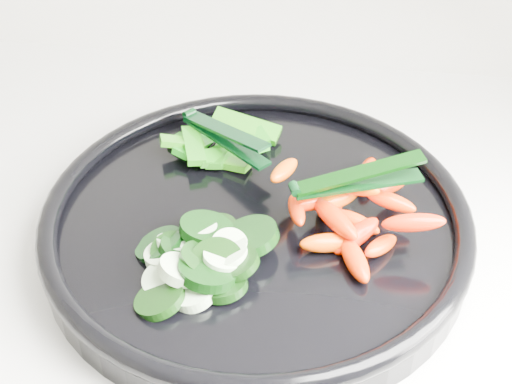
# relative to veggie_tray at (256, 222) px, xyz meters

# --- Properties ---
(veggie_tray) EXTENTS (0.38, 0.38, 0.04)m
(veggie_tray) POSITION_rel_veggie_tray_xyz_m (0.00, 0.00, 0.00)
(veggie_tray) COLOR black
(veggie_tray) RESTS_ON counter
(cucumber_pile) EXTENTS (0.12, 0.13, 0.04)m
(cucumber_pile) POSITION_rel_veggie_tray_xyz_m (-0.04, -0.06, 0.01)
(cucumber_pile) COLOR black
(cucumber_pile) RESTS_ON veggie_tray
(carrot_pile) EXTENTS (0.15, 0.17, 0.05)m
(carrot_pile) POSITION_rel_veggie_tray_xyz_m (0.08, 0.00, 0.02)
(carrot_pile) COLOR #E43700
(carrot_pile) RESTS_ON veggie_tray
(pepper_pile) EXTENTS (0.12, 0.09, 0.04)m
(pepper_pile) POSITION_rel_veggie_tray_xyz_m (-0.05, 0.09, 0.01)
(pepper_pile) COLOR #09650E
(pepper_pile) RESTS_ON veggie_tray
(tong_carrot) EXTENTS (0.11, 0.05, 0.02)m
(tong_carrot) POSITION_rel_veggie_tray_xyz_m (0.08, 0.01, 0.05)
(tong_carrot) COLOR black
(tong_carrot) RESTS_ON carrot_pile
(tong_pepper) EXTENTS (0.10, 0.08, 0.02)m
(tong_pepper) POSITION_rel_veggie_tray_xyz_m (-0.04, 0.09, 0.03)
(tong_pepper) COLOR black
(tong_pepper) RESTS_ON pepper_pile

